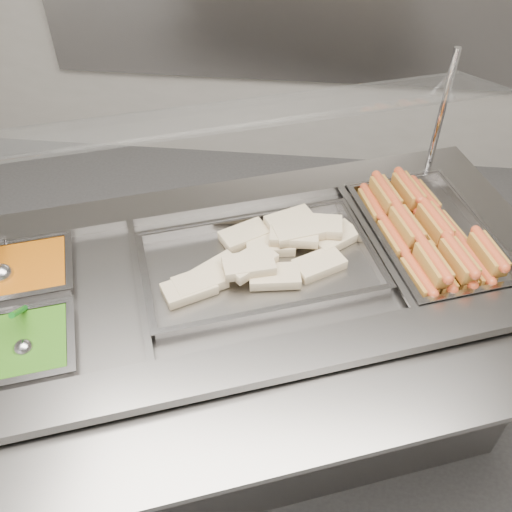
# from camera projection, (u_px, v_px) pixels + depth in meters

# --- Properties ---
(ground) EXTENTS (6.00, 6.00, 0.00)m
(ground) POSITION_uv_depth(u_px,v_px,m) (246.00, 509.00, 2.26)
(ground) COLOR #4C4C4F
(ground) RESTS_ON ground
(steam_counter) EXTENTS (2.24, 1.56, 0.98)m
(steam_counter) POSITION_uv_depth(u_px,v_px,m) (242.00, 355.00, 2.20)
(steam_counter) COLOR gray
(steam_counter) RESTS_ON ground
(tray_rail) EXTENTS (1.94, 1.03, 0.06)m
(tray_rail) POSITION_uv_depth(u_px,v_px,m) (288.00, 422.00, 1.51)
(tray_rail) COLOR gray
(tray_rail) RESTS_ON steam_counter
(sneeze_guard) EXTENTS (1.80, 0.93, 0.48)m
(sneeze_guard) POSITION_uv_depth(u_px,v_px,m) (220.00, 120.00, 1.75)
(sneeze_guard) COLOR silver
(sneeze_guard) RESTS_ON steam_counter
(pan_hotdogs) EXTENTS (0.56, 0.69, 0.11)m
(pan_hotdogs) POSITION_uv_depth(u_px,v_px,m) (428.00, 240.00, 2.01)
(pan_hotdogs) COLOR gray
(pan_hotdogs) RESTS_ON steam_counter
(pan_wraps) EXTENTS (0.85, 0.67, 0.08)m
(pan_wraps) POSITION_uv_depth(u_px,v_px,m) (259.00, 267.00, 1.89)
(pan_wraps) COLOR gray
(pan_wraps) RESTS_ON steam_counter
(pan_beans) EXTENTS (0.40, 0.36, 0.11)m
(pan_beans) POSITION_uv_depth(u_px,v_px,m) (21.00, 278.00, 1.88)
(pan_beans) COLOR gray
(pan_beans) RESTS_ON steam_counter
(pan_peas) EXTENTS (0.40, 0.36, 0.11)m
(pan_peas) POSITION_uv_depth(u_px,v_px,m) (17.00, 354.00, 1.65)
(pan_peas) COLOR gray
(pan_peas) RESTS_ON steam_counter
(hotdogs_in_buns) EXTENTS (0.46, 0.61, 0.13)m
(hotdogs_in_buns) POSITION_uv_depth(u_px,v_px,m) (424.00, 232.00, 1.96)
(hotdogs_in_buns) COLOR #A76923
(hotdogs_in_buns) RESTS_ON pan_hotdogs
(tortilla_wraps) EXTENTS (0.64, 0.49, 0.08)m
(tortilla_wraps) POSITION_uv_depth(u_px,v_px,m) (269.00, 252.00, 1.89)
(tortilla_wraps) COLOR beige
(tortilla_wraps) RESTS_ON pan_wraps
(ladle) EXTENTS (0.11, 0.20, 0.16)m
(ladle) POSITION_uv_depth(u_px,v_px,m) (2.00, 273.00, 1.82)
(ladle) COLOR #B5B4B9
(ladle) RESTS_ON pan_beans
(serving_spoon) EXTENTS (0.09, 0.18, 0.16)m
(serving_spoon) POSITION_uv_depth(u_px,v_px,m) (23.00, 342.00, 1.62)
(serving_spoon) COLOR #B5B4B9
(serving_spoon) RESTS_ON pan_peas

